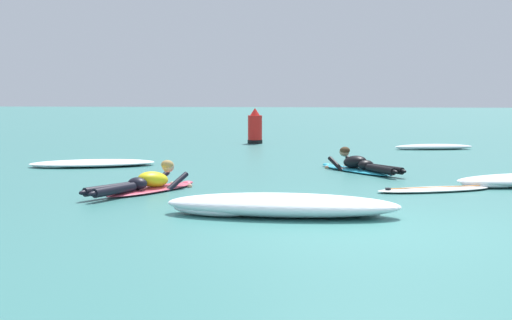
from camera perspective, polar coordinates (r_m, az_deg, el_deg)
The scene contains 8 objects.
ground_plane at distance 18.18m, azimuth 7.98°, elevation 0.50°, with size 120.00×120.00×0.00m, color #387A75.
surfer_near at distance 11.22m, azimuth -9.27°, elevation -2.00°, with size 1.50×2.36×0.54m.
surfer_far at distance 14.06m, azimuth 8.74°, elevation -0.46°, with size 1.79×2.36×0.53m.
drifting_surfboard at distance 11.57m, azimuth 14.77°, elevation -2.41°, with size 2.07×1.18×0.16m.
whitewater_mid_left at distance 15.46m, azimuth -13.66°, elevation -0.27°, with size 2.92×1.82×0.14m.
whitewater_mid_right at distance 8.96m, azimuth 2.27°, elevation -3.88°, with size 3.14×0.98×0.30m.
whitewater_back at distance 20.16m, azimuth 14.83°, elevation 1.08°, with size 2.36×0.99×0.16m.
channel_marker_buoy at distance 21.78m, azimuth -0.09°, elevation 2.64°, with size 0.48×0.48×1.15m.
Camera 1 is at (-0.46, -8.10, 1.63)m, focal length 47.19 mm.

